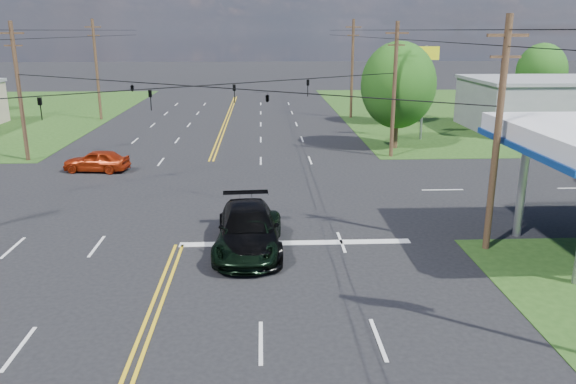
{
  "coord_description": "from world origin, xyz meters",
  "views": [
    {
      "loc": [
        3.62,
        -18.69,
        8.88
      ],
      "look_at": [
        4.77,
        6.0,
        1.74
      ],
      "focal_mm": 35.0,
      "sensor_mm": 36.0,
      "label": 1
    }
  ],
  "objects_px": {
    "retail_ne": "(548,106)",
    "pickup_dkgreen": "(248,236)",
    "pole_left_far": "(97,69)",
    "tree_far_r": "(541,72)",
    "tree_right_b": "(394,80)",
    "pole_se": "(498,134)",
    "suv_black": "(249,229)",
    "pole_nw": "(19,90)",
    "pole_ne": "(394,89)",
    "tree_right_a": "(398,85)",
    "pole_right_far": "(352,68)"
  },
  "relations": [
    {
      "from": "tree_far_r",
      "to": "suv_black",
      "type": "relative_size",
      "value": 1.25
    },
    {
      "from": "pole_se",
      "to": "pole_ne",
      "type": "xyz_separation_m",
      "value": [
        0.0,
        18.0,
        0.0
      ]
    },
    {
      "from": "pole_left_far",
      "to": "tree_far_r",
      "type": "xyz_separation_m",
      "value": [
        47.0,
        2.0,
        -0.62
      ]
    },
    {
      "from": "suv_black",
      "to": "pole_ne",
      "type": "bearing_deg",
      "value": 56.59
    },
    {
      "from": "pole_se",
      "to": "pole_nw",
      "type": "distance_m",
      "value": 31.62
    },
    {
      "from": "retail_ne",
      "to": "tree_right_a",
      "type": "xyz_separation_m",
      "value": [
        -16.0,
        -8.0,
        2.67
      ]
    },
    {
      "from": "pole_left_far",
      "to": "tree_right_a",
      "type": "xyz_separation_m",
      "value": [
        27.0,
        -16.0,
        -0.3
      ]
    },
    {
      "from": "tree_far_r",
      "to": "pole_nw",
      "type": "bearing_deg",
      "value": -155.92
    },
    {
      "from": "retail_ne",
      "to": "pole_se",
      "type": "height_order",
      "value": "pole_se"
    },
    {
      "from": "pole_ne",
      "to": "tree_right_b",
      "type": "relative_size",
      "value": 1.34
    },
    {
      "from": "pole_right_far",
      "to": "tree_right_a",
      "type": "xyz_separation_m",
      "value": [
        1.0,
        -16.0,
        -0.3
      ]
    },
    {
      "from": "pole_left_far",
      "to": "tree_far_r",
      "type": "relative_size",
      "value": 1.31
    },
    {
      "from": "suv_black",
      "to": "tree_right_b",
      "type": "bearing_deg",
      "value": 63.77
    },
    {
      "from": "pole_nw",
      "to": "tree_far_r",
      "type": "distance_m",
      "value": 51.48
    },
    {
      "from": "pole_se",
      "to": "tree_right_a",
      "type": "distance_m",
      "value": 21.02
    },
    {
      "from": "tree_right_b",
      "to": "tree_far_r",
      "type": "relative_size",
      "value": 0.93
    },
    {
      "from": "tree_right_a",
      "to": "suv_black",
      "type": "relative_size",
      "value": 1.34
    },
    {
      "from": "retail_ne",
      "to": "tree_right_b",
      "type": "distance_m",
      "value": 14.22
    },
    {
      "from": "pole_ne",
      "to": "tree_right_a",
      "type": "height_order",
      "value": "pole_ne"
    },
    {
      "from": "tree_right_b",
      "to": "pole_se",
      "type": "bearing_deg",
      "value": -96.05
    },
    {
      "from": "tree_right_b",
      "to": "suv_black",
      "type": "xyz_separation_m",
      "value": [
        -13.5,
        -32.5,
        -3.33
      ]
    },
    {
      "from": "pole_right_far",
      "to": "tree_far_r",
      "type": "relative_size",
      "value": 1.31
    },
    {
      "from": "tree_right_a",
      "to": "pickup_dkgreen",
      "type": "distance_m",
      "value": 24.09
    },
    {
      "from": "tree_right_b",
      "to": "tree_far_r",
      "type": "distance_m",
      "value": 18.5
    },
    {
      "from": "tree_far_r",
      "to": "tree_right_a",
      "type": "bearing_deg",
      "value": -138.01
    },
    {
      "from": "tree_right_a",
      "to": "pole_ne",
      "type": "bearing_deg",
      "value": -108.43
    },
    {
      "from": "suv_black",
      "to": "tree_right_a",
      "type": "bearing_deg",
      "value": 58.11
    },
    {
      "from": "pole_ne",
      "to": "pole_right_far",
      "type": "bearing_deg",
      "value": 90.0
    },
    {
      "from": "tree_right_a",
      "to": "pole_se",
      "type": "bearing_deg",
      "value": -92.73
    },
    {
      "from": "pole_ne",
      "to": "suv_black",
      "type": "height_order",
      "value": "pole_ne"
    },
    {
      "from": "tree_far_r",
      "to": "pole_se",
      "type": "bearing_deg",
      "value": -118.3
    },
    {
      "from": "pole_left_far",
      "to": "pole_right_far",
      "type": "distance_m",
      "value": 26.0
    },
    {
      "from": "tree_right_a",
      "to": "pickup_dkgreen",
      "type": "xyz_separation_m",
      "value": [
        -11.0,
        -21.04,
        -4.1
      ]
    },
    {
      "from": "pole_se",
      "to": "pickup_dkgreen",
      "type": "relative_size",
      "value": 1.72
    },
    {
      "from": "pole_se",
      "to": "tree_far_r",
      "type": "distance_m",
      "value": 44.3
    },
    {
      "from": "retail_ne",
      "to": "pickup_dkgreen",
      "type": "xyz_separation_m",
      "value": [
        -27.0,
        -29.04,
        -1.43
      ]
    },
    {
      "from": "retail_ne",
      "to": "pole_right_far",
      "type": "xyz_separation_m",
      "value": [
        -17.0,
        8.0,
        2.97
      ]
    },
    {
      "from": "pole_nw",
      "to": "pole_ne",
      "type": "relative_size",
      "value": 1.0
    },
    {
      "from": "retail_ne",
      "to": "tree_far_r",
      "type": "bearing_deg",
      "value": 68.2
    },
    {
      "from": "retail_ne",
      "to": "tree_far_r",
      "type": "distance_m",
      "value": 11.02
    },
    {
      "from": "pole_right_far",
      "to": "tree_right_b",
      "type": "height_order",
      "value": "pole_right_far"
    },
    {
      "from": "pickup_dkgreen",
      "to": "suv_black",
      "type": "xyz_separation_m",
      "value": [
        0.0,
        0.54,
        0.12
      ]
    },
    {
      "from": "tree_right_b",
      "to": "suv_black",
      "type": "height_order",
      "value": "tree_right_b"
    },
    {
      "from": "pole_nw",
      "to": "pole_ne",
      "type": "distance_m",
      "value": 26.0
    },
    {
      "from": "pole_left_far",
      "to": "tree_far_r",
      "type": "height_order",
      "value": "pole_left_far"
    },
    {
      "from": "pole_nw",
      "to": "pole_left_far",
      "type": "xyz_separation_m",
      "value": [
        0.0,
        19.0,
        0.25
      ]
    },
    {
      "from": "tree_right_b",
      "to": "suv_black",
      "type": "distance_m",
      "value": 35.35
    },
    {
      "from": "tree_right_b",
      "to": "pickup_dkgreen",
      "type": "distance_m",
      "value": 35.86
    },
    {
      "from": "pole_nw",
      "to": "tree_right_b",
      "type": "height_order",
      "value": "pole_nw"
    },
    {
      "from": "retail_ne",
      "to": "pole_ne",
      "type": "relative_size",
      "value": 1.47
    }
  ]
}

